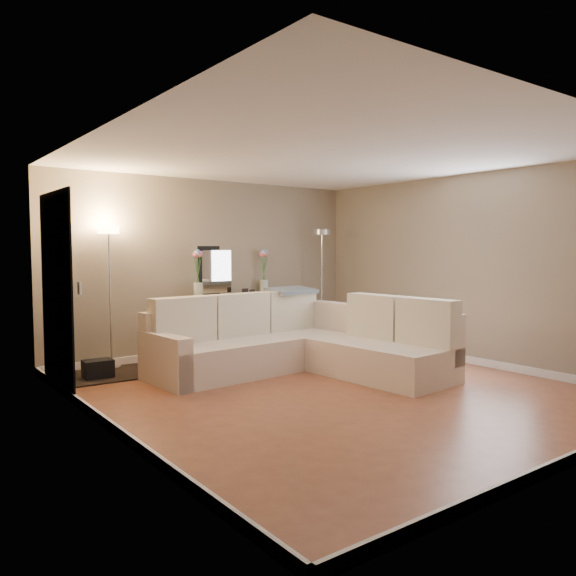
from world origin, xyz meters
TOP-DOWN VIEW (x-y plane):
  - floor at (0.00, 0.00)m, footprint 5.00×5.50m
  - ceiling at (0.00, 0.00)m, footprint 5.00×5.50m
  - wall_back at (0.00, 2.76)m, footprint 5.00×0.02m
  - wall_left at (-2.51, 0.00)m, footprint 0.02×5.50m
  - wall_right at (2.51, 0.00)m, footprint 0.02×5.50m
  - baseboard_back at (0.00, 2.73)m, footprint 5.00×0.03m
  - baseboard_front at (0.00, -2.73)m, footprint 5.00×0.03m
  - baseboard_left at (-2.48, 0.00)m, footprint 0.03×5.50m
  - baseboard_right at (2.48, 0.00)m, footprint 0.03×5.50m
  - doorway at (-2.48, 1.70)m, footprint 0.02×1.20m
  - switch_plate at (-2.48, 0.85)m, footprint 0.02×0.08m
  - sectional_sofa at (0.27, 0.97)m, footprint 3.00×2.76m
  - throw_blanket at (0.72, 1.69)m, footprint 0.76×0.50m
  - console_table at (0.19, 2.59)m, footprint 1.41×0.43m
  - leaning_mirror at (0.28, 2.77)m, footprint 0.99×0.09m
  - table_decor at (0.28, 2.55)m, footprint 0.60×0.14m
  - flower_vase_left at (-0.31, 2.57)m, footprint 0.16×0.13m
  - flower_vase_right at (0.88, 2.62)m, footprint 0.16×0.13m
  - floor_lamp_lit at (-1.60, 2.55)m, footprint 0.27×0.27m
  - floor_lamp_unlit at (1.85, 2.36)m, footprint 0.30×0.30m
  - charcoal_rug at (-1.72, 2.20)m, footprint 1.25×0.96m
  - black_bag at (-1.92, 2.10)m, footprint 0.35×0.26m

SIDE VIEW (x-z plane):
  - floor at x=0.00m, z-range -0.01..0.00m
  - charcoal_rug at x=-1.72m, z-range 0.00..0.02m
  - baseboard_back at x=0.00m, z-range 0.00..0.10m
  - baseboard_front at x=0.00m, z-range 0.00..0.10m
  - baseboard_left at x=-2.48m, z-range 0.00..0.10m
  - baseboard_right at x=2.48m, z-range 0.00..0.10m
  - black_bag at x=-1.92m, z-range 0.01..0.23m
  - sectional_sofa at x=0.27m, z-range -0.13..0.86m
  - console_table at x=0.19m, z-range 0.06..0.92m
  - table_decor at x=0.28m, z-range 0.80..0.94m
  - throw_blanket at x=0.72m, z-range 0.94..1.03m
  - doorway at x=-2.48m, z-range 0.00..2.20m
  - flower_vase_left at x=-0.31m, z-range 0.78..1.52m
  - flower_vase_right at x=0.88m, z-range 0.78..1.52m
  - switch_plate at x=-2.48m, z-range 1.14..1.26m
  - leaning_mirror at x=0.28m, z-range 0.85..1.62m
  - wall_back at x=0.00m, z-range 0.00..2.60m
  - wall_left at x=-2.51m, z-range 0.00..2.60m
  - wall_right at x=2.51m, z-range 0.00..2.60m
  - floor_lamp_lit at x=-1.60m, z-range 0.38..2.24m
  - floor_lamp_unlit at x=1.85m, z-range 0.39..2.28m
  - ceiling at x=0.00m, z-range 2.60..2.61m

